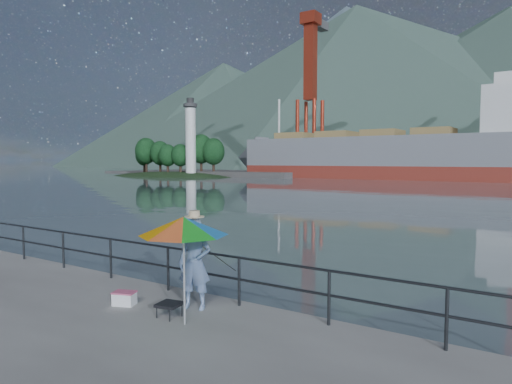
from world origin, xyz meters
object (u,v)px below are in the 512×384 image
cooler_bag (124,299)px  beach_umbrella (184,226)px  fisherman (195,263)px  bulk_carrier (408,154)px

cooler_bag → beach_umbrella: bearing=-26.3°
fisherman → bulk_carrier: size_ratio=0.03×
fisherman → bulk_carrier: (-15.08, 71.61, 3.15)m
beach_umbrella → cooler_bag: size_ratio=4.57×
fisherman → cooler_bag: 1.70m
fisherman → beach_umbrella: 1.26m
cooler_bag → bulk_carrier: size_ratio=0.01×
beach_umbrella → bulk_carrier: (-15.51, 72.39, 2.26)m
bulk_carrier → beach_umbrella: bearing=-77.9°
fisherman → cooler_bag: bearing=-176.0°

